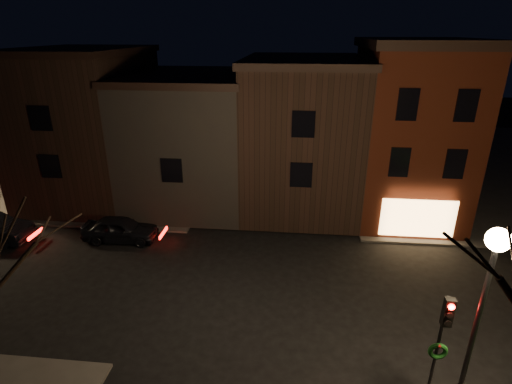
% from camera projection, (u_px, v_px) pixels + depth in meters
% --- Properties ---
extents(ground, '(120.00, 120.00, 0.00)m').
position_uv_depth(ground, '(265.00, 290.00, 18.28)').
color(ground, black).
rests_on(ground, ground).
extents(sidewalk_far_right, '(30.00, 30.00, 0.12)m').
position_uv_depth(sidewalk_far_right, '(512.00, 166.00, 34.75)').
color(sidewalk_far_right, '#2D2B28').
rests_on(sidewalk_far_right, ground).
extents(sidewalk_far_left, '(30.00, 30.00, 0.12)m').
position_uv_depth(sidewalk_far_left, '(76.00, 152.00, 38.59)').
color(sidewalk_far_left, '#2D2B28').
rests_on(sidewalk_far_left, ground).
extents(corner_building, '(6.50, 8.50, 10.50)m').
position_uv_depth(corner_building, '(410.00, 130.00, 24.19)').
color(corner_building, '#4C1B0D').
rests_on(corner_building, ground).
extents(row_building_a, '(7.30, 10.30, 9.40)m').
position_uv_depth(row_building_a, '(302.00, 133.00, 25.97)').
color(row_building_a, black).
rests_on(row_building_a, ground).
extents(row_building_b, '(7.80, 10.30, 8.40)m').
position_uv_depth(row_building_b, '(193.00, 137.00, 26.86)').
color(row_building_b, black).
rests_on(row_building_b, ground).
extents(row_building_c, '(7.30, 10.30, 9.90)m').
position_uv_depth(row_building_c, '(89.00, 124.00, 27.27)').
color(row_building_c, black).
rests_on(row_building_c, ground).
extents(street_lamp_near, '(0.60, 0.60, 6.48)m').
position_uv_depth(street_lamp_near, '(488.00, 278.00, 10.20)').
color(street_lamp_near, black).
rests_on(street_lamp_near, sidewalk_near_right).
extents(traffic_signal, '(0.58, 0.38, 4.05)m').
position_uv_depth(traffic_signal, '(442.00, 336.00, 11.61)').
color(traffic_signal, black).
rests_on(traffic_signal, sidewalk_near_right).
extents(parked_car_a, '(4.22, 1.85, 1.41)m').
position_uv_depth(parked_car_a, '(120.00, 229.00, 22.35)').
color(parked_car_a, black).
rests_on(parked_car_a, ground).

